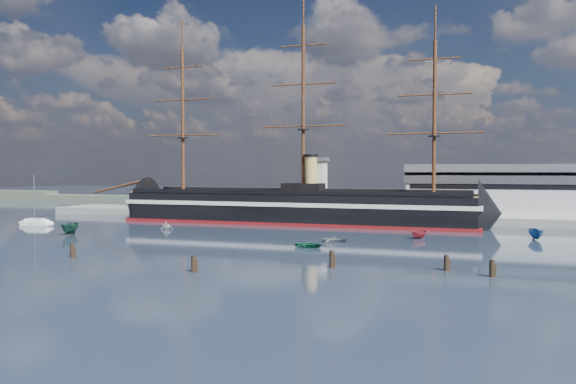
% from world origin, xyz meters
% --- Properties ---
extents(ground, '(600.00, 600.00, 0.00)m').
position_xyz_m(ground, '(0.00, 40.00, 0.00)').
color(ground, '#232C3A').
rests_on(ground, ground).
extents(quay, '(180.00, 18.00, 2.00)m').
position_xyz_m(quay, '(10.00, 76.00, 0.00)').
color(quay, slate).
rests_on(quay, ground).
extents(warehouse, '(63.00, 21.00, 11.60)m').
position_xyz_m(warehouse, '(58.00, 80.00, 7.98)').
color(warehouse, '#B7BABC').
rests_on(warehouse, ground).
extents(quay_tower, '(5.00, 5.00, 15.00)m').
position_xyz_m(quay_tower, '(3.00, 73.00, 9.75)').
color(quay_tower, silver).
rests_on(quay_tower, ground).
extents(shoreline, '(120.00, 10.00, 4.00)m').
position_xyz_m(shoreline, '(-139.23, 135.00, 1.45)').
color(shoreline, '#3F4C38').
rests_on(shoreline, ground).
extents(warship, '(112.97, 17.33, 53.94)m').
position_xyz_m(warship, '(-1.22, 60.00, 4.04)').
color(warship, black).
rests_on(warship, ground).
extents(sailboat, '(7.92, 2.88, 12.43)m').
position_xyz_m(sailboat, '(-58.35, 35.19, 0.79)').
color(sailboat, silver).
rests_on(sailboat, ground).
extents(motorboat_a, '(8.15, 5.23, 3.06)m').
position_xyz_m(motorboat_a, '(-37.24, 21.58, 0.00)').
color(motorboat_a, '#154230').
rests_on(motorboat_a, ground).
extents(motorboat_b, '(1.53, 3.10, 1.39)m').
position_xyz_m(motorboat_b, '(18.69, 26.80, 0.00)').
color(motorboat_b, gray).
rests_on(motorboat_b, ground).
extents(motorboat_c, '(5.10, 4.00, 1.95)m').
position_xyz_m(motorboat_c, '(33.17, 37.05, 0.00)').
color(motorboat_c, maroon).
rests_on(motorboat_c, ground).
extents(motorboat_d, '(4.74, 5.83, 1.97)m').
position_xyz_m(motorboat_d, '(-23.60, 37.57, 0.00)').
color(motorboat_d, white).
rests_on(motorboat_d, ground).
extents(motorboat_e, '(1.59, 3.22, 1.44)m').
position_xyz_m(motorboat_e, '(15.95, 18.26, 0.00)').
color(motorboat_e, '#115238').
rests_on(motorboat_e, ground).
extents(motorboat_f, '(6.92, 3.37, 2.66)m').
position_xyz_m(motorboat_f, '(54.99, 42.59, 0.00)').
color(motorboat_f, '#1E4B86').
rests_on(motorboat_f, ground).
extents(piling_near_left, '(0.64, 0.64, 2.93)m').
position_xyz_m(piling_near_left, '(-15.76, -4.11, 0.00)').
color(piling_near_left, black).
rests_on(piling_near_left, ground).
extents(piling_near_mid, '(0.64, 0.64, 2.93)m').
position_xyz_m(piling_near_mid, '(7.98, -9.44, 0.00)').
color(piling_near_mid, black).
rests_on(piling_near_mid, ground).
extents(piling_near_right, '(0.64, 0.64, 3.10)m').
position_xyz_m(piling_near_right, '(24.54, -0.23, 0.00)').
color(piling_near_right, black).
rests_on(piling_near_right, ground).
extents(piling_far_right, '(0.64, 0.64, 2.82)m').
position_xyz_m(piling_far_right, '(39.80, 2.29, 0.00)').
color(piling_far_right, black).
rests_on(piling_far_right, ground).
extents(piling_extra, '(0.64, 0.64, 2.90)m').
position_xyz_m(piling_extra, '(45.48, -0.64, 0.00)').
color(piling_extra, black).
rests_on(piling_extra, ground).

